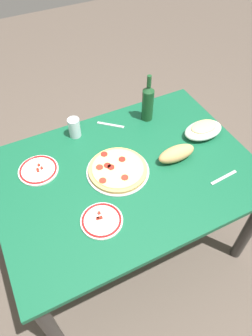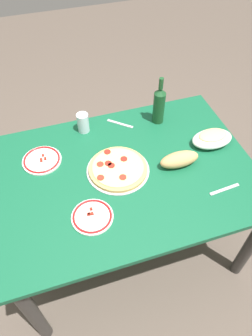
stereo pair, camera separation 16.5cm
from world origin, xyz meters
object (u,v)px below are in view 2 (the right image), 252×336
baked_pasta_dish (212,138)px  side_plate_far (92,216)px  wine_bottle (159,105)px  dining_table (126,184)px  pepperoni_pizza (118,169)px  water_glass (83,123)px  side_plate_near (42,160)px  bread_loaf (179,159)px

baked_pasta_dish → side_plate_far: (-0.77, -0.28, -0.03)m
wine_bottle → side_plate_far: bearing=-134.7°
baked_pasta_dish → wine_bottle: size_ratio=0.79×
dining_table → pepperoni_pizza: 0.13m
pepperoni_pizza → water_glass: (-0.10, 0.37, 0.05)m
baked_pasta_dish → side_plate_far: size_ratio=1.19×
pepperoni_pizza → wine_bottle: bearing=41.7°
baked_pasta_dish → side_plate_near: (-0.95, 0.16, -0.03)m
baked_pasta_dish → bread_loaf: bread_loaf is taller
water_glass → side_plate_near: bearing=-147.8°
dining_table → wine_bottle: wine_bottle is taller
water_glass → bread_loaf: water_glass is taller
dining_table → wine_bottle: size_ratio=4.55×
pepperoni_pizza → side_plate_far: 0.32m
pepperoni_pizza → bread_loaf: 0.33m
wine_bottle → water_glass: bearing=173.3°
dining_table → side_plate_far: side_plate_far is taller
baked_pasta_dish → wine_bottle: wine_bottle is taller
side_plate_far → bread_loaf: 0.56m
dining_table → wine_bottle: (0.31, 0.33, 0.23)m
pepperoni_pizza → bread_loaf: (0.33, -0.06, 0.03)m
side_plate_near → side_plate_far: same height
bread_loaf → baked_pasta_dish: bearing=21.0°
water_glass → side_plate_far: 0.62m
baked_pasta_dish → pepperoni_pizza: bearing=-176.6°
baked_pasta_dish → bread_loaf: size_ratio=1.10×
dining_table → baked_pasta_dish: size_ratio=5.76×
side_plate_far → bread_loaf: bread_loaf is taller
bread_loaf → side_plate_near: bearing=160.2°
pepperoni_pizza → bread_loaf: bearing=-10.5°
water_glass → bread_loaf: 0.61m
pepperoni_pizza → dining_table: bearing=-29.3°
wine_bottle → side_plate_near: (-0.73, -0.12, -0.11)m
baked_pasta_dish → side_plate_near: 0.97m
side_plate_far → dining_table: bearing=42.9°
dining_table → pepperoni_pizza: size_ratio=4.10×
dining_table → baked_pasta_dish: bearing=6.0°
side_plate_near → side_plate_far: (0.18, -0.44, 0.00)m
side_plate_far → bread_loaf: bearing=19.2°
dining_table → side_plate_far: bearing=-137.1°
water_glass → bread_loaf: size_ratio=0.55×
baked_pasta_dish → wine_bottle: bearing=128.5°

